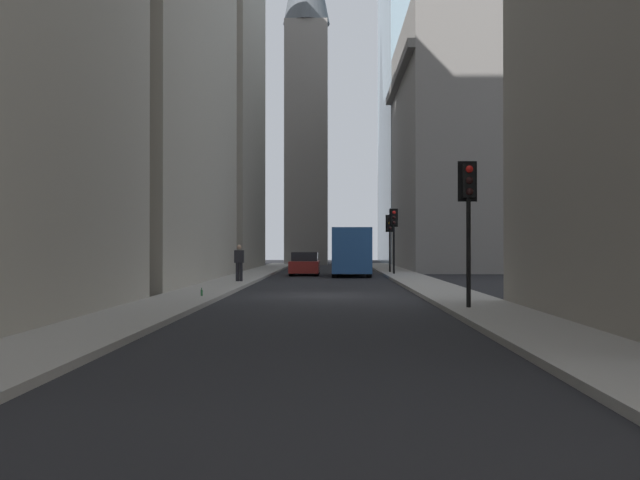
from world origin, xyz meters
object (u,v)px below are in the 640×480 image
(traffic_light_far_junction, at_px, (390,230))
(discarded_bottle, at_px, (202,293))
(delivery_truck, at_px, (351,252))
(traffic_light_foreground, at_px, (468,199))
(sedan_red, at_px, (305,264))
(traffic_light_midblock, at_px, (394,226))
(pedestrian, at_px, (239,261))

(traffic_light_far_junction, relative_size, discarded_bottle, 13.53)
(delivery_truck, height_order, traffic_light_foreground, traffic_light_foreground)
(traffic_light_foreground, bearing_deg, traffic_light_far_junction, 0.07)
(sedan_red, distance_m, discarded_bottle, 21.14)
(traffic_light_foreground, xyz_separation_m, traffic_light_far_junction, (27.01, 0.03, -0.23))
(delivery_truck, bearing_deg, discarded_bottle, 164.58)
(discarded_bottle, bearing_deg, traffic_light_midblock, -21.96)
(delivery_truck, distance_m, pedestrian, 10.90)
(delivery_truck, relative_size, traffic_light_foreground, 1.63)
(traffic_light_foreground, distance_m, discarded_bottle, 9.54)
(sedan_red, bearing_deg, pedestrian, 166.18)
(pedestrian, bearing_deg, sedan_red, -13.82)
(traffic_light_foreground, relative_size, traffic_light_midblock, 1.01)
(sedan_red, height_order, traffic_light_foreground, traffic_light_foreground)
(sedan_red, height_order, pedestrian, pedestrian)
(delivery_truck, height_order, discarded_bottle, delivery_truck)
(delivery_truck, relative_size, traffic_light_midblock, 1.65)
(delivery_truck, relative_size, pedestrian, 3.77)
(traffic_light_foreground, xyz_separation_m, traffic_light_midblock, (24.20, 0.01, -0.04))
(pedestrian, xyz_separation_m, discarded_bottle, (-10.15, -0.06, -0.83))
(sedan_red, bearing_deg, discarded_bottle, 172.94)
(traffic_light_midblock, xyz_separation_m, traffic_light_far_junction, (2.81, 0.02, -0.19))
(delivery_truck, xyz_separation_m, discarded_bottle, (-19.57, 5.40, -1.21))
(sedan_red, relative_size, traffic_light_foreground, 1.09)
(sedan_red, distance_m, traffic_light_far_junction, 6.02)
(traffic_light_foreground, height_order, pedestrian, traffic_light_foreground)
(traffic_light_foreground, xyz_separation_m, pedestrian, (14.53, 8.07, -1.98))
(traffic_light_midblock, height_order, discarded_bottle, traffic_light_midblock)
(delivery_truck, height_order, pedestrian, delivery_truck)
(sedan_red, relative_size, discarded_bottle, 15.93)
(sedan_red, xyz_separation_m, traffic_light_midblock, (-1.16, -5.40, 2.35))
(sedan_red, height_order, traffic_light_midblock, traffic_light_midblock)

